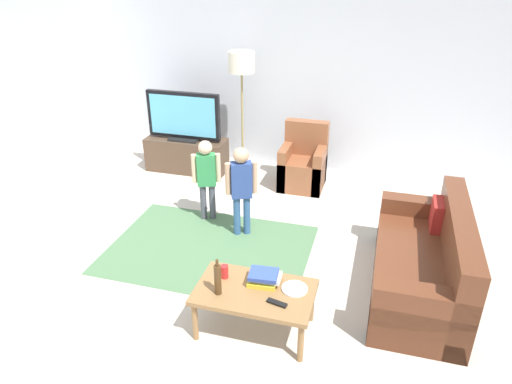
{
  "coord_description": "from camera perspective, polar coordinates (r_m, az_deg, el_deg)",
  "views": [
    {
      "loc": [
        1.24,
        -3.79,
        2.93
      ],
      "look_at": [
        0.0,
        0.6,
        0.65
      ],
      "focal_mm": 33.22,
      "sensor_mm": 36.0,
      "label": 1
    }
  ],
  "objects": [
    {
      "name": "tv",
      "position": [
        7.0,
        -8.72,
        8.95
      ],
      "size": [
        1.1,
        0.28,
        0.71
      ],
      "color": "black",
      "rests_on": "tv_stand"
    },
    {
      "name": "plate",
      "position": [
        4.06,
        4.68,
        -11.54
      ],
      "size": [
        0.22,
        0.22,
        0.02
      ],
      "color": "white",
      "rests_on": "coffee_table"
    },
    {
      "name": "tv_remote",
      "position": [
        3.91,
        2.53,
        -13.21
      ],
      "size": [
        0.18,
        0.08,
        0.02
      ],
      "primitive_type": "cube",
      "rotation": [
        0.0,
        0.0,
        -0.22
      ],
      "color": "black",
      "rests_on": "coffee_table"
    },
    {
      "name": "couch",
      "position": [
        4.83,
        19.94,
        -8.41
      ],
      "size": [
        0.8,
        1.8,
        0.86
      ],
      "color": "brown",
      "rests_on": "ground"
    },
    {
      "name": "book_stack",
      "position": [
        4.09,
        0.94,
        -10.25
      ],
      "size": [
        0.28,
        0.22,
        0.11
      ],
      "color": "yellow",
      "rests_on": "coffee_table"
    },
    {
      "name": "area_rug",
      "position": [
        5.34,
        -5.66,
        -6.83
      ],
      "size": [
        2.2,
        1.6,
        0.01
      ],
      "primitive_type": "cube",
      "color": "#4C724C",
      "rests_on": "ground"
    },
    {
      "name": "bottle",
      "position": [
        3.94,
        -4.63,
        -10.43
      ],
      "size": [
        0.06,
        0.06,
        0.33
      ],
      "color": "#4C3319",
      "rests_on": "coffee_table"
    },
    {
      "name": "coffee_table",
      "position": [
        4.08,
        -0.16,
        -12.28
      ],
      "size": [
        1.0,
        0.6,
        0.42
      ],
      "color": "olive",
      "rests_on": "ground"
    },
    {
      "name": "floor_lamp",
      "position": [
        6.69,
        -1.75,
        14.59
      ],
      "size": [
        0.36,
        0.36,
        1.78
      ],
      "color": "#262626",
      "rests_on": "ground"
    },
    {
      "name": "ground",
      "position": [
        4.95,
        -1.93,
        -9.77
      ],
      "size": [
        7.8,
        7.8,
        0.0
      ],
      "primitive_type": "plane",
      "color": "beige"
    },
    {
      "name": "tv_stand",
      "position": [
        7.22,
        -8.33,
        4.43
      ],
      "size": [
        1.2,
        0.44,
        0.5
      ],
      "color": "#4C3828",
      "rests_on": "ground"
    },
    {
      "name": "wall_back",
      "position": [
        7.08,
        5.46,
        13.55
      ],
      "size": [
        6.0,
        0.12,
        2.7
      ],
      "primitive_type": "cube",
      "color": "silver",
      "rests_on": "ground"
    },
    {
      "name": "child_near_tv",
      "position": [
        5.66,
        -5.99,
        2.27
      ],
      "size": [
        0.32,
        0.19,
        1.02
      ],
      "color": "#4C4C59",
      "rests_on": "ground"
    },
    {
      "name": "soda_can",
      "position": [
        4.16,
        -3.8,
        -9.55
      ],
      "size": [
        0.07,
        0.07,
        0.12
      ],
      "primitive_type": "cylinder",
      "color": "red",
      "rests_on": "coffee_table"
    },
    {
      "name": "armchair",
      "position": [
        6.67,
        5.73,
        3.19
      ],
      "size": [
        0.6,
        0.6,
        0.9
      ],
      "color": "brown",
      "rests_on": "ground"
    },
    {
      "name": "child_center",
      "position": [
        5.29,
        -1.77,
        1.0
      ],
      "size": [
        0.34,
        0.21,
        1.08
      ],
      "color": "#33598C",
      "rests_on": "ground"
    }
  ]
}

